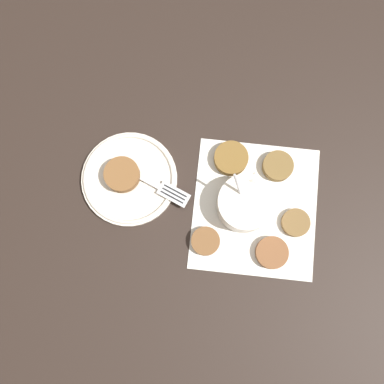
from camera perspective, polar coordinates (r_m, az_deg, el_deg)
ground_plane at (r=0.92m, az=9.51°, el=-0.98°), size 4.00×4.00×0.00m
napkin at (r=0.91m, az=8.00°, el=-2.04°), size 0.31×0.29×0.00m
sauce_bowl at (r=0.88m, az=6.72°, el=-1.50°), size 0.12×0.11×0.11m
fritter_0 at (r=0.89m, az=10.10°, el=-7.60°), size 0.06×0.06×0.02m
fritter_1 at (r=0.92m, az=11.08°, el=3.17°), size 0.06×0.06×0.02m
fritter_2 at (r=0.91m, az=13.02°, el=-3.82°), size 0.06×0.06×0.01m
fritter_3 at (r=0.91m, az=4.97°, el=4.27°), size 0.07×0.07×0.02m
fritter_4 at (r=0.88m, az=1.72°, el=-6.26°), size 0.06×0.06×0.01m
serving_plate at (r=0.91m, az=-7.96°, el=1.69°), size 0.19×0.19×0.02m
fritter_on_plate at (r=0.90m, az=-8.87°, el=2.19°), size 0.07×0.07×0.02m
fork at (r=0.89m, az=-4.18°, el=0.71°), size 0.05×0.17×0.00m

